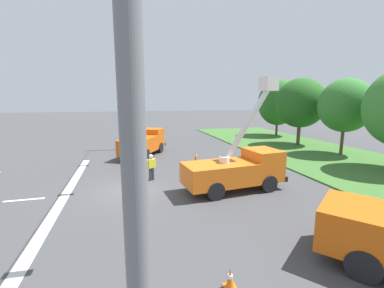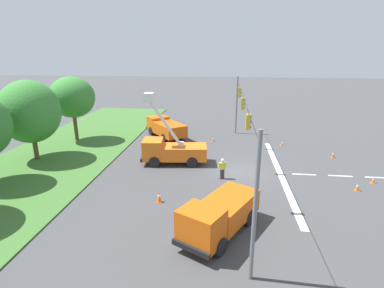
# 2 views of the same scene
# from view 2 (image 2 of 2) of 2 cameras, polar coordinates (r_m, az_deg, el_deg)

# --- Properties ---
(ground_plane) EXTENTS (200.00, 200.00, 0.00)m
(ground_plane) POSITION_cam_2_polar(r_m,az_deg,el_deg) (26.78, 8.99, -5.23)
(ground_plane) COLOR #424244
(grass_verge) EXTENTS (56.00, 12.00, 0.10)m
(grass_verge) POSITION_cam_2_polar(r_m,az_deg,el_deg) (31.44, -25.93, -3.28)
(grass_verge) COLOR #3D6B2D
(grass_verge) RESTS_ON ground
(lane_markings) EXTENTS (17.60, 15.25, 0.01)m
(lane_markings) POSITION_cam_2_polar(r_m,az_deg,el_deg) (27.50, 19.49, -5.42)
(lane_markings) COLOR silver
(lane_markings) RESTS_ON ground
(signal_gantry) EXTENTS (26.20, 0.33, 7.20)m
(signal_gantry) POSITION_cam_2_polar(r_m,az_deg,el_deg) (25.44, 9.46, 4.05)
(signal_gantry) COLOR slate
(signal_gantry) RESTS_ON ground
(tree_east) EXTENTS (5.57, 5.49, 7.69)m
(tree_east) POSITION_cam_2_polar(r_m,az_deg,el_deg) (31.82, -28.53, 5.41)
(tree_east) COLOR brown
(tree_east) RESTS_ON ground
(tree_far_east) EXTENTS (4.77, 5.07, 7.48)m
(tree_far_east) POSITION_cam_2_polar(r_m,az_deg,el_deg) (36.82, -21.87, 8.25)
(tree_far_east) COLOR brown
(tree_far_east) RESTS_ON ground
(utility_truck_bucket_lift) EXTENTS (2.90, 6.24, 6.63)m
(utility_truck_bucket_lift) POSITION_cam_2_polar(r_m,az_deg,el_deg) (27.99, -3.92, -1.05)
(utility_truck_bucket_lift) COLOR orange
(utility_truck_bucket_lift) RESTS_ON ground
(utility_truck_support_near) EXTENTS (6.45, 5.88, 2.20)m
(utility_truck_support_near) POSITION_cam_2_polar(r_m,az_deg,el_deg) (36.86, -5.07, 3.18)
(utility_truck_support_near) COLOR #D6560F
(utility_truck_support_near) RESTS_ON ground
(utility_truck_support_far) EXTENTS (6.41, 4.92, 2.37)m
(utility_truck_support_far) POSITION_cam_2_polar(r_m,az_deg,el_deg) (17.61, 5.15, -13.26)
(utility_truck_support_far) COLOR #D6560F
(utility_truck_support_far) RESTS_ON ground
(road_worker) EXTENTS (0.37, 0.62, 1.77)m
(road_worker) POSITION_cam_2_polar(r_m,az_deg,el_deg) (24.80, 5.81, -4.47)
(road_worker) COLOR #383842
(road_worker) RESTS_ON ground
(traffic_cone_foreground_right) EXTENTS (0.36, 0.36, 0.62)m
(traffic_cone_foreground_right) POSITION_cam_2_polar(r_m,az_deg,el_deg) (34.88, 16.79, 0.12)
(traffic_cone_foreground_right) COLOR orange
(traffic_cone_foreground_right) RESTS_ON ground
(traffic_cone_mid_right) EXTENTS (0.36, 0.36, 0.81)m
(traffic_cone_mid_right) POSITION_cam_2_polar(r_m,az_deg,el_deg) (21.39, -6.29, -9.95)
(traffic_cone_mid_right) COLOR orange
(traffic_cone_mid_right) RESTS_ON ground
(traffic_cone_near_bucket) EXTENTS (0.36, 0.36, 0.62)m
(traffic_cone_near_bucket) POSITION_cam_2_polar(r_m,az_deg,el_deg) (28.13, 31.26, -5.89)
(traffic_cone_near_bucket) COLOR orange
(traffic_cone_near_bucket) RESTS_ON ground
(traffic_cone_lane_edge_a) EXTENTS (0.36, 0.36, 0.72)m
(traffic_cone_lane_edge_a) POSITION_cam_2_polar(r_m,az_deg,el_deg) (32.83, 25.29, -1.79)
(traffic_cone_lane_edge_a) COLOR orange
(traffic_cone_lane_edge_a) RESTS_ON ground
(traffic_cone_lane_edge_b) EXTENTS (0.36, 0.36, 0.61)m
(traffic_cone_lane_edge_b) POSITION_cam_2_polar(r_m,az_deg,el_deg) (35.02, 4.09, 0.90)
(traffic_cone_lane_edge_b) COLOR orange
(traffic_cone_lane_edge_b) RESTS_ON ground
(traffic_cone_far_left) EXTENTS (0.36, 0.36, 0.68)m
(traffic_cone_far_left) POSITION_cam_2_polar(r_m,az_deg,el_deg) (26.10, 28.99, -7.13)
(traffic_cone_far_left) COLOR orange
(traffic_cone_far_left) RESTS_ON ground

